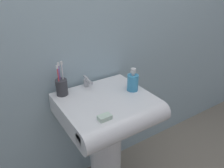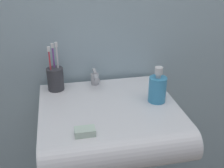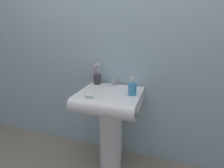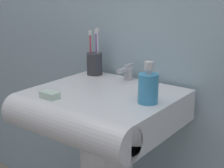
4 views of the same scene
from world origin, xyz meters
name	(u,v)px [view 3 (image 3 of 4)]	position (x,y,z in m)	size (l,w,h in m)	color
ground_plane	(111,165)	(0.00, 0.00, 0.00)	(6.00, 6.00, 0.00)	gray
wall_back	(119,43)	(0.00, 0.27, 1.20)	(5.00, 0.05, 2.40)	#9EB7C1
sink_pedestal	(111,136)	(0.00, 0.00, 0.34)	(0.22, 0.22, 0.68)	white
sink_basin	(109,100)	(0.00, -0.05, 0.74)	(0.54, 0.51, 0.12)	white
faucet	(114,82)	(-0.02, 0.18, 0.84)	(0.04, 0.10, 0.07)	#B7B7BC
toothbrush_cup	(97,79)	(-0.20, 0.17, 0.85)	(0.07, 0.07, 0.21)	#38383D
soap_bottle	(132,88)	(0.20, -0.02, 0.86)	(0.07, 0.07, 0.15)	#3F99CC
bar_soap	(90,96)	(-0.11, -0.19, 0.81)	(0.07, 0.04, 0.02)	silver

